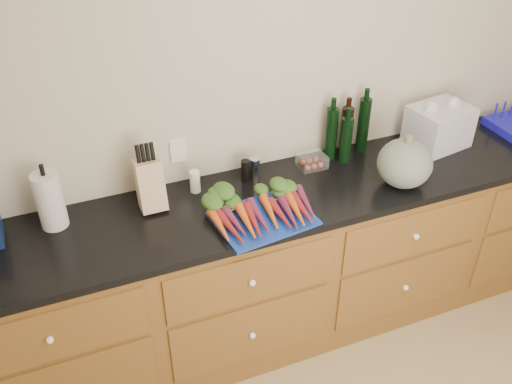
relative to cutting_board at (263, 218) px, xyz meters
name	(u,v)px	position (x,y,z in m)	size (l,w,h in m)	color
wall_back	(287,96)	(0.33, 0.48, 0.35)	(4.10, 0.05, 2.60)	beige
cabinets	(307,260)	(0.33, 0.16, -0.50)	(3.60, 0.64, 0.90)	brown
countertop	(311,190)	(0.33, 0.16, -0.03)	(3.64, 0.62, 0.04)	black
cutting_board	(263,218)	(0.00, 0.00, 0.00)	(0.44, 0.34, 0.01)	navy
carrots	(260,207)	(0.00, 0.05, 0.03)	(0.47, 0.35, 0.07)	orange
squash	(405,163)	(0.77, 0.01, 0.12)	(0.27, 0.27, 0.25)	#546454
paper_towel	(50,201)	(-0.90, 0.32, 0.13)	(0.12, 0.12, 0.27)	silver
knife_block	(150,185)	(-0.45, 0.30, 0.12)	(0.12, 0.12, 0.24)	tan
grinder_salt	(195,181)	(-0.22, 0.34, 0.05)	(0.05, 0.05, 0.12)	white
grinder_pepper	(246,171)	(0.04, 0.34, 0.05)	(0.05, 0.05, 0.12)	black
canister_chrome	(255,168)	(0.09, 0.34, 0.05)	(0.05, 0.05, 0.12)	silver
tomato_box	(312,161)	(0.42, 0.33, 0.03)	(0.14, 0.11, 0.07)	white
bottles	(347,132)	(0.64, 0.37, 0.14)	(0.26, 0.13, 0.31)	black
grocery_bag	(439,126)	(1.17, 0.28, 0.11)	(0.31, 0.25, 0.23)	white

